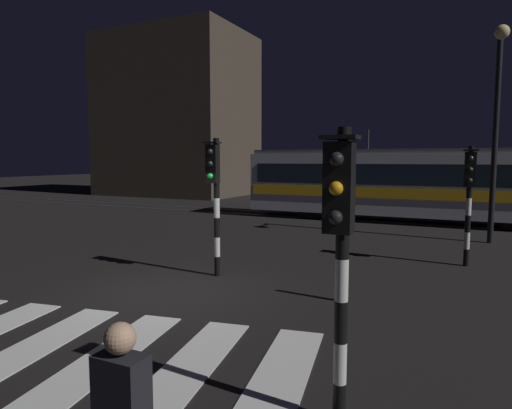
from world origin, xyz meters
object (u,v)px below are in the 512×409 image
at_px(traffic_light_corner_far_right, 469,188).
at_px(traffic_light_corner_near_right, 340,234).
at_px(tram, 420,183).
at_px(bollard_island_edge, 339,273).
at_px(street_lamp_trackside_right, 497,110).
at_px(traffic_light_median_centre, 215,186).

height_order(traffic_light_corner_far_right, traffic_light_corner_near_right, traffic_light_corner_far_right).
xyz_separation_m(tram, bollard_island_edge, (-0.24, -12.38, -1.19)).
bearing_deg(tram, bollard_island_edge, -91.13).
xyz_separation_m(traffic_light_corner_far_right, street_lamp_trackside_right, (0.68, 3.81, 2.31)).
height_order(traffic_light_median_centre, street_lamp_trackside_right, street_lamp_trackside_right).
distance_m(traffic_light_corner_near_right, traffic_light_median_centre, 6.37).
height_order(traffic_light_corner_near_right, bollard_island_edge, traffic_light_corner_near_right).
distance_m(traffic_light_corner_far_right, traffic_light_corner_near_right, 8.50).
bearing_deg(street_lamp_trackside_right, traffic_light_corner_far_right, -100.10).
bearing_deg(bollard_island_edge, traffic_light_median_centre, 170.31).
xyz_separation_m(traffic_light_median_centre, tram, (3.40, 11.84, -0.43)).
relative_size(traffic_light_median_centre, bollard_island_edge, 2.97).
distance_m(traffic_light_corner_far_right, traffic_light_median_centre, 6.56).
height_order(traffic_light_corner_far_right, traffic_light_median_centre, traffic_light_median_centre).
bearing_deg(bollard_island_edge, tram, 88.87).
relative_size(traffic_light_median_centre, tram, 0.21).
xyz_separation_m(street_lamp_trackside_right, tram, (-2.68, 4.32, -2.64)).
distance_m(tram, bollard_island_edge, 12.44).
xyz_separation_m(traffic_light_corner_near_right, traffic_light_median_centre, (-4.29, 4.71, 0.11)).
xyz_separation_m(traffic_light_median_centre, street_lamp_trackside_right, (6.08, 7.52, 2.21)).
relative_size(traffic_light_corner_near_right, tram, 0.20).
bearing_deg(traffic_light_median_centre, street_lamp_trackside_right, 51.02).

